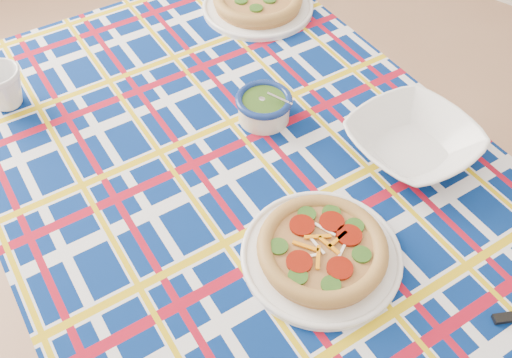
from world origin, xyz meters
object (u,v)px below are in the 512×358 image
Objects in this scene: main_focaccia_plate at (322,249)px; serving_bowl at (413,142)px; pesto_bowl at (264,105)px; mug at (2,88)px; dining_table at (263,213)px.

serving_bowl is (0.01, 0.31, 0.00)m from main_focaccia_plate.
pesto_bowl is at bearing 142.16° from main_focaccia_plate.
mug is (-0.75, -0.38, 0.01)m from serving_bowl.
mug reaches higher than main_focaccia_plate.
dining_table is at bearing -53.81° from pesto_bowl.
main_focaccia_plate is at bearing 27.81° from mug.
main_focaccia_plate is 3.00× the size of mug.
main_focaccia_plate is at bearing -91.37° from serving_bowl.
serving_bowl reaches higher than main_focaccia_plate.
pesto_bowl is (-0.12, 0.16, 0.10)m from dining_table.
serving_bowl is at bearing 49.40° from mug.
serving_bowl is at bearing 18.09° from pesto_bowl.
main_focaccia_plate is 2.40× the size of pesto_bowl.
mug reaches higher than serving_bowl.
mug is at bearing -147.83° from pesto_bowl.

